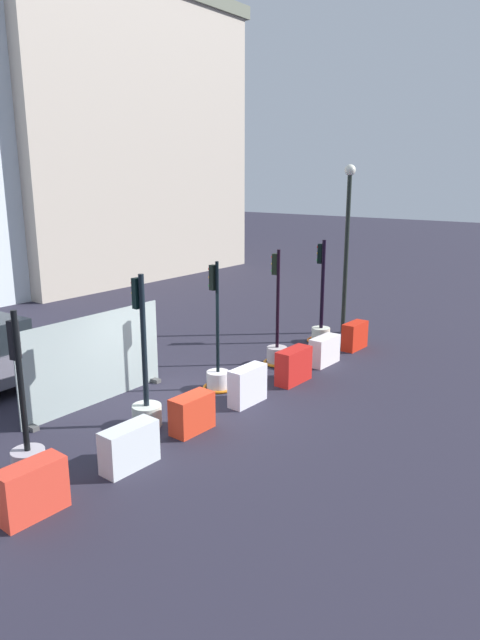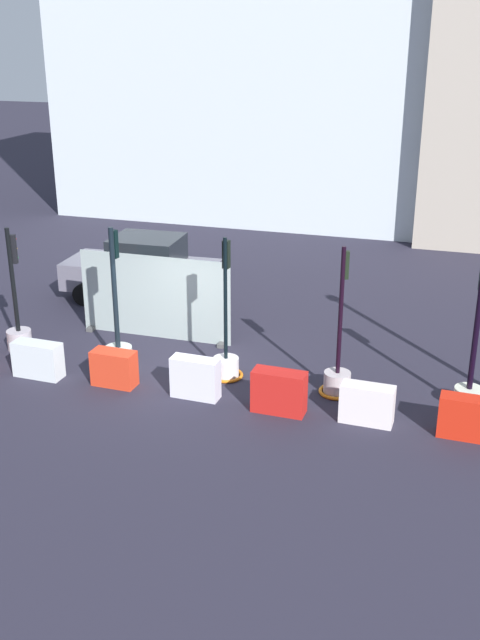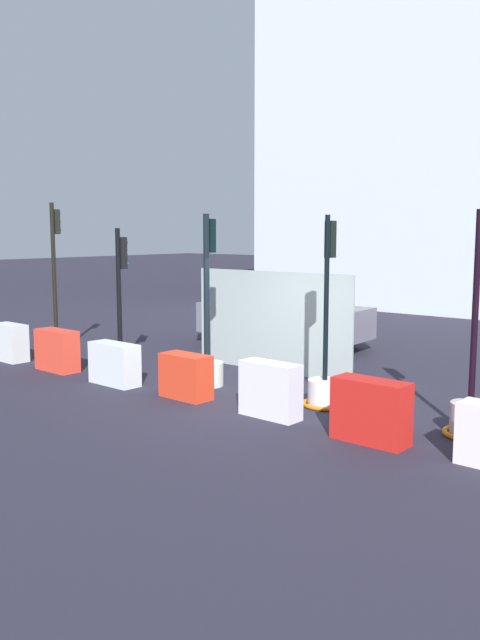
{
  "view_description": "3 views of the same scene",
  "coord_description": "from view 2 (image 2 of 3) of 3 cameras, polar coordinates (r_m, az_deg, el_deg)",
  "views": [
    {
      "loc": [
        -9.12,
        -8.56,
        5.28
      ],
      "look_at": [
        2.56,
        0.39,
        1.52
      ],
      "focal_mm": 31.78,
      "sensor_mm": 36.0,
      "label": 1
    },
    {
      "loc": [
        6.22,
        -14.54,
        7.4
      ],
      "look_at": [
        1.67,
        0.02,
        1.47
      ],
      "focal_mm": 42.01,
      "sensor_mm": 36.0,
      "label": 2
    },
    {
      "loc": [
        7.27,
        -9.37,
        2.98
      ],
      "look_at": [
        -0.54,
        0.06,
        1.35
      ],
      "focal_mm": 37.01,
      "sensor_mm": 36.0,
      "label": 3
    }
  ],
  "objects": [
    {
      "name": "traffic_light_2",
      "position": [
        17.68,
        -9.3,
        -1.31
      ],
      "size": [
        0.64,
        0.64,
        3.34
      ],
      "color": "beige",
      "rests_on": "ground_plane"
    },
    {
      "name": "construction_barrier_7",
      "position": [
        15.17,
        16.75,
        -7.11
      ],
      "size": [
        1.0,
        0.44,
        0.85
      ],
      "color": "red",
      "rests_on": "ground_plane"
    },
    {
      "name": "traffic_light_1",
      "position": [
        19.16,
        -16.55,
        -0.35
      ],
      "size": [
        0.6,
        0.6,
        3.08
      ],
      "color": "#B1A6B1",
      "rests_on": "ground_plane"
    },
    {
      "name": "traffic_light_3",
      "position": [
        16.95,
        -1.08,
        -2.79
      ],
      "size": [
        0.79,
        0.79,
        3.28
      ],
      "color": "silver",
      "rests_on": "ground_plane"
    },
    {
      "name": "traffic_light_4",
      "position": [
        16.3,
        7.46,
        -3.8
      ],
      "size": [
        0.78,
        0.78,
        3.31
      ],
      "color": "#B6ABAE",
      "rests_on": "ground_plane"
    },
    {
      "name": "traffic_light_5",
      "position": [
        16.22,
        17.11,
        -4.62
      ],
      "size": [
        0.89,
        0.89,
        3.33
      ],
      "color": "silver",
      "rests_on": "ground_plane"
    },
    {
      "name": "construction_barrier_6",
      "position": [
        15.27,
        9.65,
        -6.34
      ],
      "size": [
        1.08,
        0.45,
        0.81
      ],
      "color": "white",
      "rests_on": "ground_plane"
    },
    {
      "name": "car_grey_saloon",
      "position": [
        22.0,
        -7.41,
        3.87
      ],
      "size": [
        4.51,
        2.37,
        1.87
      ],
      "color": "slate",
      "rests_on": "ground_plane"
    },
    {
      "name": "construction_barrier_3",
      "position": [
        16.83,
        -9.57,
        -3.64
      ],
      "size": [
        0.99,
        0.49,
        0.81
      ],
      "color": "red",
      "rests_on": "ground_plane"
    },
    {
      "name": "construction_barrier_4",
      "position": [
        16.06,
        -3.42,
        -4.43
      ],
      "size": [
        1.05,
        0.42,
        0.91
      ],
      "color": "silver",
      "rests_on": "ground_plane"
    },
    {
      "name": "construction_barrier_5",
      "position": [
        15.46,
        2.99,
        -5.48
      ],
      "size": [
        1.12,
        0.48,
        0.91
      ],
      "color": "red",
      "rests_on": "ground_plane"
    },
    {
      "name": "building_main_facade",
      "position": [
        32.09,
        1.82,
        22.17
      ],
      "size": [
        16.91,
        6.7,
        15.81
      ],
      "color": "silver",
      "rests_on": "ground_plane"
    },
    {
      "name": "site_fence_panel",
      "position": [
        19.07,
        -6.51,
        1.61
      ],
      "size": [
        4.03,
        0.5,
        2.16
      ],
      "color": "#97A6A4",
      "rests_on": "ground_plane"
    },
    {
      "name": "construction_barrier_2",
      "position": [
        17.6,
        -15.14,
        -2.93
      ],
      "size": [
        1.14,
        0.47,
        0.83
      ],
      "color": "silver",
      "rests_on": "ground_plane"
    },
    {
      "name": "ground_plane",
      "position": [
        17.46,
        -5.28,
        -3.93
      ],
      "size": [
        120.0,
        120.0,
        0.0
      ],
      "primitive_type": "plane",
      "color": "#262432"
    }
  ]
}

